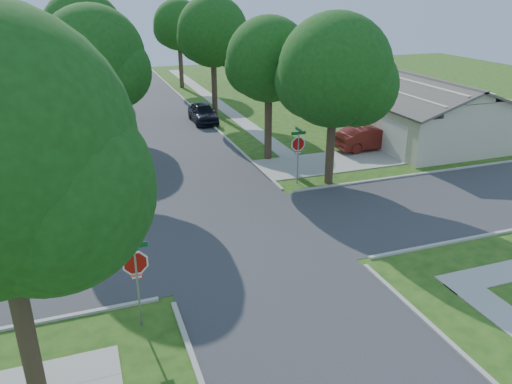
{
  "coord_description": "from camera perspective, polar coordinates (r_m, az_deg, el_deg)",
  "views": [
    {
      "loc": [
        -5.65,
        -17.77,
        9.54
      ],
      "look_at": [
        0.91,
        0.55,
        1.6
      ],
      "focal_mm": 35.0,
      "sensor_mm": 36.0,
      "label": 1
    }
  ],
  "objects": [
    {
      "name": "tree_w_mid",
      "position": [
        38.91,
        -18.97,
        16.58
      ],
      "size": [
        5.8,
        5.6,
        9.56
      ],
      "color": "#38281C",
      "rests_on": "ground"
    },
    {
      "name": "sidewalk_nw",
      "position": [
        44.79,
        -20.05,
        8.61
      ],
      "size": [
        1.2,
        40.0,
        0.04
      ],
      "primitive_type": "cube",
      "color": "#9E9B91",
      "rests_on": "ground"
    },
    {
      "name": "tree_e_near",
      "position": [
        28.99,
        1.56,
        14.47
      ],
      "size": [
        4.97,
        4.8,
        8.28
      ],
      "color": "#38281C",
      "rests_on": "ground"
    },
    {
      "name": "tree_e_far",
      "position": [
        52.93,
        -8.76,
        18.11
      ],
      "size": [
        5.17,
        5.0,
        8.72
      ],
      "color": "#38281C",
      "rests_on": "ground"
    },
    {
      "name": "sidewalk_ne",
      "position": [
        46.31,
        -4.65,
        10.27
      ],
      "size": [
        1.2,
        40.0,
        0.04
      ],
      "primitive_type": "cube",
      "color": "#9E9B91",
      "rests_on": "ground"
    },
    {
      "name": "stop_sign_ne",
      "position": [
        25.85,
        4.83,
        5.24
      ],
      "size": [
        1.05,
        0.8,
        2.98
      ],
      "color": "gray",
      "rests_on": "ground"
    },
    {
      "name": "car_curb_west",
      "position": [
        51.31,
        -17.02,
        11.4
      ],
      "size": [
        2.57,
        5.32,
        1.49
      ],
      "primitive_type": "imported",
      "rotation": [
        0.0,
        0.0,
        3.24
      ],
      "color": "black",
      "rests_on": "ground"
    },
    {
      "name": "house_ne_far",
      "position": [
        52.15,
        5.21,
        13.27
      ],
      "size": [
        8.42,
        13.6,
        4.23
      ],
      "color": "beige",
      "rests_on": "ground"
    },
    {
      "name": "tree_w_far",
      "position": [
        51.94,
        -19.38,
        16.57
      ],
      "size": [
        4.76,
        4.6,
        8.04
      ],
      "color": "#38281C",
      "rests_on": "ground"
    },
    {
      "name": "driveway",
      "position": [
        29.88,
        8.43,
        3.39
      ],
      "size": [
        8.8,
        3.6,
        0.05
      ],
      "primitive_type": "cube",
      "color": "#9E9B91",
      "rests_on": "ground"
    },
    {
      "name": "tree_e_mid",
      "position": [
        40.28,
        -4.89,
        17.45
      ],
      "size": [
        5.59,
        5.4,
        9.21
      ],
      "color": "#38281C",
      "rests_on": "ground"
    },
    {
      "name": "tree_w_near",
      "position": [
        27.01,
        -17.95,
        13.89
      ],
      "size": [
        5.38,
        5.2,
        8.97
      ],
      "color": "#38281C",
      "rests_on": "ground"
    },
    {
      "name": "stop_sign_sw",
      "position": [
        15.1,
        -13.58,
        -8.31
      ],
      "size": [
        1.05,
        0.8,
        2.98
      ],
      "color": "gray",
      "rests_on": "ground"
    },
    {
      "name": "car_curb_east",
      "position": [
        38.86,
        -6.1,
        9.0
      ],
      "size": [
        1.84,
        4.4,
        1.49
      ],
      "primitive_type": "imported",
      "rotation": [
        0.0,
        0.0,
        -0.02
      ],
      "color": "black",
      "rests_on": "ground"
    },
    {
      "name": "car_driveway",
      "position": [
        32.74,
        12.82,
        6.11
      ],
      "size": [
        4.75,
        1.88,
        1.54
      ],
      "primitive_type": "imported",
      "rotation": [
        0.0,
        0.0,
        1.63
      ],
      "color": "maroon",
      "rests_on": "ground"
    },
    {
      "name": "tree_ne_corner",
      "position": [
        25.35,
        9.08,
        12.98
      ],
      "size": [
        5.8,
        5.6,
        8.66
      ],
      "color": "#38281C",
      "rests_on": "ground"
    },
    {
      "name": "house_ne_near",
      "position": [
        36.88,
        17.03,
        8.68
      ],
      "size": [
        8.42,
        13.6,
        4.23
      ],
      "color": "beige",
      "rests_on": "ground"
    },
    {
      "name": "ground",
      "position": [
        20.94,
        -1.84,
        -4.91
      ],
      "size": [
        100.0,
        100.0,
        0.0
      ],
      "primitive_type": "plane",
      "color": "#234914",
      "rests_on": "ground"
    },
    {
      "name": "road_ns",
      "position": [
        20.94,
        -1.84,
        -4.89
      ],
      "size": [
        7.0,
        100.0,
        0.02
      ],
      "primitive_type": "cube",
      "color": "#333335",
      "rests_on": "ground"
    }
  ]
}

